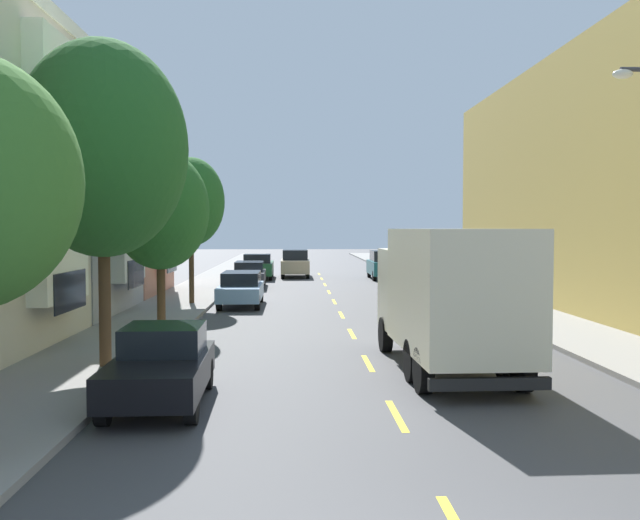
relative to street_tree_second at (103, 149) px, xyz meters
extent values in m
plane|color=#424244|center=(6.40, 18.81, -5.31)|extent=(160.00, 160.00, 0.00)
cube|color=gray|center=(-0.70, 16.81, -5.24)|extent=(3.20, 120.00, 0.14)
cube|color=gray|center=(13.50, 16.81, -5.24)|extent=(3.20, 120.00, 0.14)
cube|color=yellow|center=(6.40, -4.19, -5.31)|extent=(0.14, 2.20, 0.01)
cube|color=yellow|center=(6.40, 0.81, -5.31)|extent=(0.14, 2.20, 0.01)
cube|color=yellow|center=(6.40, 5.81, -5.31)|extent=(0.14, 2.20, 0.01)
cube|color=yellow|center=(6.40, 10.81, -5.31)|extent=(0.14, 2.20, 0.01)
cube|color=yellow|center=(6.40, 15.81, -5.31)|extent=(0.14, 2.20, 0.01)
cube|color=yellow|center=(6.40, 20.81, -5.31)|extent=(0.14, 2.20, 0.01)
cube|color=yellow|center=(6.40, 25.81, -5.31)|extent=(0.14, 2.20, 0.01)
cube|color=yellow|center=(6.40, 30.81, -5.31)|extent=(0.14, 2.20, 0.01)
cube|color=yellow|center=(6.40, 35.81, -5.31)|extent=(0.14, 2.20, 0.01)
cube|color=white|center=(-2.55, 2.94, 4.27)|extent=(0.60, 7.95, 0.44)
cube|color=white|center=(-2.02, 2.94, -0.26)|extent=(0.55, 3.58, 7.31)
cube|color=#1E232D|center=(-1.73, 2.94, -3.63)|extent=(0.04, 2.72, 1.10)
cube|color=#1E232D|center=(-1.73, 2.94, -0.82)|extent=(0.04, 2.72, 1.10)
cube|color=#1E232D|center=(-1.73, 2.94, 1.99)|extent=(0.04, 2.72, 1.10)
cube|color=silver|center=(-2.55, 11.09, 4.11)|extent=(0.60, 7.95, 0.44)
cube|color=silver|center=(-2.02, 11.09, -0.34)|extent=(0.55, 3.58, 7.18)
cube|color=#1E232D|center=(-1.73, 11.09, -3.66)|extent=(0.04, 2.72, 1.10)
cube|color=#1E232D|center=(-1.73, 11.09, -0.89)|extent=(0.04, 2.72, 1.10)
cube|color=#1E232D|center=(-1.73, 11.09, 1.87)|extent=(0.04, 2.72, 1.10)
cube|color=#B27560|center=(-7.71, 19.23, -0.44)|extent=(10.81, 7.95, 9.75)
cube|color=#E19B83|center=(-2.55, 19.23, 4.66)|extent=(0.60, 7.95, 0.44)
cube|color=#E19B83|center=(-2.02, 19.23, -0.05)|extent=(0.55, 3.58, 7.61)
cube|color=#1E232D|center=(-1.73, 19.23, -3.56)|extent=(0.04, 2.72, 1.10)
cube|color=#1E232D|center=(-1.73, 19.23, -0.63)|extent=(0.04, 2.72, 1.10)
cube|color=#1E232D|center=(-1.73, 19.23, 2.29)|extent=(0.04, 2.72, 1.10)
cylinder|color=#47331E|center=(0.00, 0.00, -3.55)|extent=(0.28, 0.28, 3.25)
ellipsoid|color=#235B23|center=(0.00, 0.00, 0.01)|extent=(4.01, 4.01, 5.15)
cylinder|color=#47331E|center=(0.00, 7.09, -3.97)|extent=(0.28, 0.28, 2.40)
ellipsoid|color=#235B23|center=(0.00, 7.09, -1.25)|extent=(3.29, 3.29, 4.06)
cylinder|color=#47331E|center=(0.00, 14.18, -3.67)|extent=(0.22, 0.22, 3.01)
ellipsoid|color=#235B23|center=(0.00, 14.18, -0.70)|extent=(2.95, 2.95, 3.89)
ellipsoid|color=silver|center=(11.45, -2.19, 1.37)|extent=(0.44, 0.28, 0.20)
cube|color=beige|center=(8.23, -1.17, -3.27)|extent=(2.54, 5.04, 2.77)
cube|color=beige|center=(8.13, 2.46, -3.55)|extent=(2.36, 1.96, 2.20)
cube|color=black|center=(8.10, 3.36, -3.07)|extent=(2.02, 0.14, 0.97)
cube|color=black|center=(8.30, -3.58, -4.88)|extent=(2.40, 0.23, 0.24)
cylinder|color=black|center=(9.19, 2.54, -4.83)|extent=(0.31, 0.97, 0.96)
cylinder|color=black|center=(7.07, 2.48, -4.83)|extent=(0.31, 0.97, 0.96)
cylinder|color=black|center=(9.32, -2.43, -4.83)|extent=(0.31, 0.97, 0.96)
cylinder|color=black|center=(7.21, -2.49, -4.83)|extent=(0.31, 0.97, 0.96)
cylinder|color=black|center=(9.29, -1.33, -4.83)|extent=(0.31, 0.97, 0.96)
cylinder|color=black|center=(7.17, -1.39, -4.83)|extent=(0.31, 0.97, 0.96)
cube|color=#7A9EC6|center=(2.17, 14.09, -4.67)|extent=(1.83, 4.70, 0.62)
cube|color=black|center=(2.17, 14.47, -4.09)|extent=(1.61, 2.82, 0.55)
cylinder|color=black|center=(1.38, 12.49, -4.98)|extent=(0.22, 0.66, 0.66)
cylinder|color=black|center=(2.98, 12.49, -4.98)|extent=(0.22, 0.66, 0.66)
cylinder|color=black|center=(1.37, 15.69, -4.98)|extent=(0.22, 0.66, 0.66)
cylinder|color=black|center=(2.97, 15.69, -4.98)|extent=(0.22, 0.66, 0.66)
cube|color=#195B60|center=(10.63, 30.30, -4.53)|extent=(1.96, 4.81, 0.90)
cube|color=black|center=(10.63, 30.30, -3.73)|extent=(1.72, 2.79, 0.70)
cylinder|color=black|center=(11.50, 31.93, -4.98)|extent=(0.22, 0.66, 0.66)
cylinder|color=black|center=(9.77, 31.94, -4.98)|extent=(0.22, 0.66, 0.66)
cylinder|color=black|center=(11.49, 28.67, -4.98)|extent=(0.22, 0.66, 0.66)
cylinder|color=black|center=(9.76, 28.67, -4.98)|extent=(0.22, 0.66, 0.66)
cube|color=#333338|center=(1.92, 23.92, -4.67)|extent=(1.90, 4.73, 0.62)
cube|color=black|center=(1.91, 24.29, -4.09)|extent=(1.65, 2.85, 0.55)
cylinder|color=black|center=(1.14, 22.30, -4.98)|extent=(0.23, 0.66, 0.66)
cylinder|color=black|center=(2.74, 22.33, -4.98)|extent=(0.23, 0.66, 0.66)
cylinder|color=black|center=(1.09, 25.50, -4.98)|extent=(0.23, 0.66, 0.66)
cylinder|color=black|center=(2.69, 25.53, -4.98)|extent=(0.23, 0.66, 0.66)
cube|color=#194C28|center=(2.07, 31.03, -4.58)|extent=(2.04, 5.32, 0.80)
cube|color=black|center=(2.08, 29.87, -3.88)|extent=(1.77, 1.60, 0.60)
cylinder|color=black|center=(1.20, 29.22, -4.98)|extent=(0.23, 0.66, 0.66)
cylinder|color=black|center=(2.98, 29.24, -4.98)|extent=(0.23, 0.66, 0.66)
cylinder|color=black|center=(1.17, 32.83, -4.98)|extent=(0.23, 0.66, 0.66)
cylinder|color=black|center=(2.95, 32.84, -4.98)|extent=(0.23, 0.66, 0.66)
cube|color=black|center=(1.93, -3.31, -4.67)|extent=(1.83, 4.04, 0.62)
cube|color=black|center=(1.92, -2.83, -4.09)|extent=(1.57, 1.72, 0.55)
cylinder|color=black|center=(1.20, -4.68, -4.98)|extent=(0.24, 0.67, 0.66)
cylinder|color=black|center=(2.72, -4.65, -4.98)|extent=(0.24, 0.67, 0.66)
cylinder|color=black|center=(1.14, -1.96, -4.98)|extent=(0.24, 0.67, 0.66)
cylinder|color=black|center=(2.66, -1.93, -4.98)|extent=(0.24, 0.67, 0.66)
cube|color=tan|center=(4.60, 32.63, -4.53)|extent=(1.95, 4.80, 0.90)
cube|color=black|center=(4.60, 32.63, -3.73)|extent=(1.72, 2.78, 0.70)
cylinder|color=black|center=(3.74, 30.99, -4.98)|extent=(0.22, 0.66, 0.66)
cylinder|color=black|center=(5.46, 30.99, -4.98)|extent=(0.22, 0.66, 0.66)
cylinder|color=black|center=(3.74, 34.26, -4.98)|extent=(0.22, 0.66, 0.66)
cylinder|color=black|center=(5.47, 34.26, -4.98)|extent=(0.22, 0.66, 0.66)
camera|label=1|loc=(4.52, -16.87, -1.88)|focal=39.41mm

